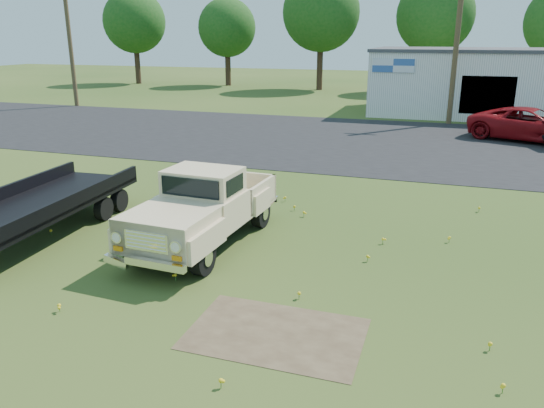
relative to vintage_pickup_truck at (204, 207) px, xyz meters
The scene contains 14 objects.
ground 1.79m from the vintage_pickup_truck, 16.70° to the right, with size 140.00×140.00×0.00m, color #294416.
asphalt_lot 14.67m from the vintage_pickup_truck, 84.32° to the left, with size 90.00×14.00×0.02m, color black.
dirt_patch_a 4.63m from the vintage_pickup_truck, 49.35° to the right, with size 3.00×2.00×0.01m, color #4B3928.
dirt_patch_b 3.26m from the vintage_pickup_truck, 100.18° to the left, with size 2.20×1.60×0.01m, color #4B3928.
commercial_building 27.61m from the vintage_pickup_truck, 74.34° to the left, with size 14.20×8.20×4.15m.
utility_pole_west 30.01m from the vintage_pickup_truck, 133.62° to the left, with size 1.60×0.30×9.00m.
utility_pole_mid 22.54m from the vintage_pickup_truck, 75.82° to the left, with size 1.60×0.30×9.00m.
treeline_a 47.95m from the vintage_pickup_truck, 123.86° to the left, with size 6.40×6.40×9.52m.
treeline_b 44.06m from the vintage_pickup_truck, 112.20° to the left, with size 5.76×5.76×8.57m.
treeline_c 40.06m from the vintage_pickup_truck, 99.52° to the left, with size 7.04×7.04×10.47m.
treeline_d 40.61m from the vintage_pickup_truck, 85.08° to the left, with size 6.72×6.72×10.00m.
vintage_pickup_truck is the anchor object (origin of this frame).
flatbed_trailer 4.41m from the vintage_pickup_truck, 169.83° to the right, with size 2.26×6.77×1.85m, color black, non-canonical shape.
red_pickup 19.57m from the vintage_pickup_truck, 61.78° to the left, with size 2.62×5.67×1.58m, color maroon.
Camera 1 is at (3.99, -10.67, 4.93)m, focal length 35.00 mm.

